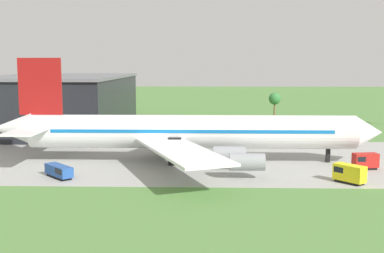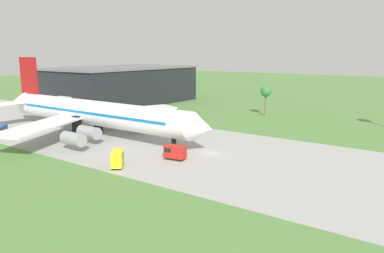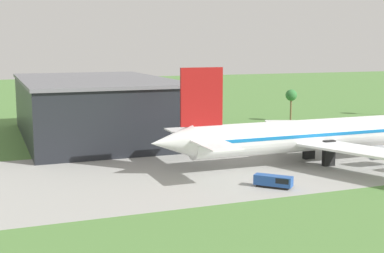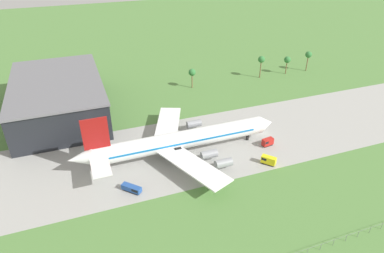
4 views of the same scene
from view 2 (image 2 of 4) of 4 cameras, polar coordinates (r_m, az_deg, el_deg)
ground_plane at (r=80.97m, az=2.93°, el=-4.07°), size 600.00×600.00×0.00m
taxiway_strip at (r=80.96m, az=2.93°, el=-4.06°), size 320.00×44.00×0.02m
jet_airliner at (r=101.69m, az=-15.07°, el=2.04°), size 75.39×56.82×19.93m
fuel_truck at (r=75.84m, az=-2.67°, el=-3.91°), size 4.60×2.64×2.91m
catering_van at (r=72.44m, az=-11.29°, el=-4.83°), size 4.75×5.10×2.97m
terminal_building at (r=161.89m, az=-10.84°, el=6.23°), size 36.72×61.20×15.42m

